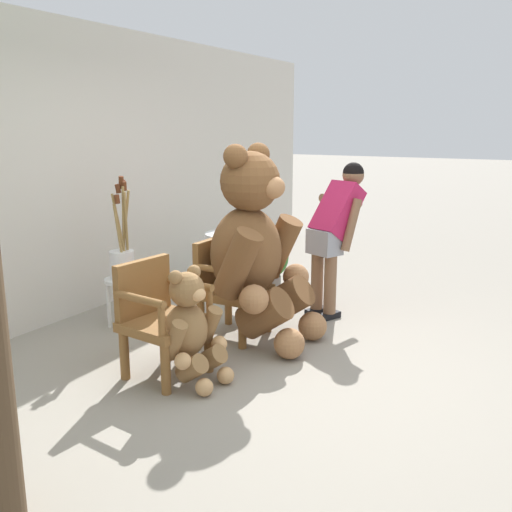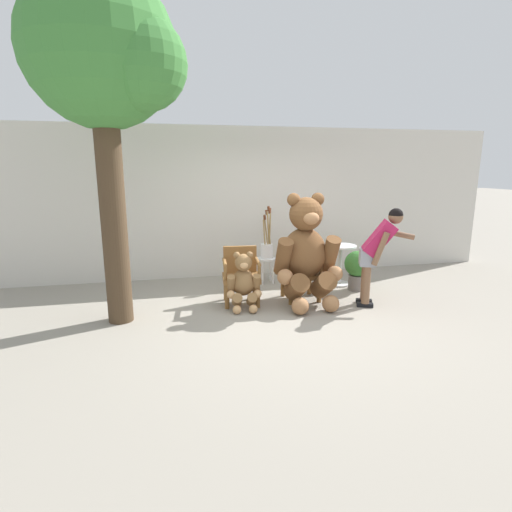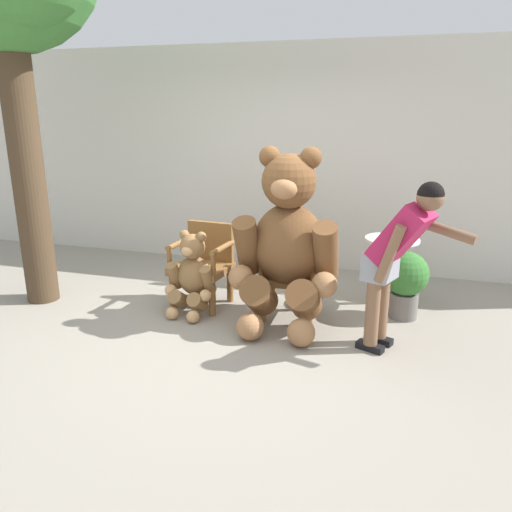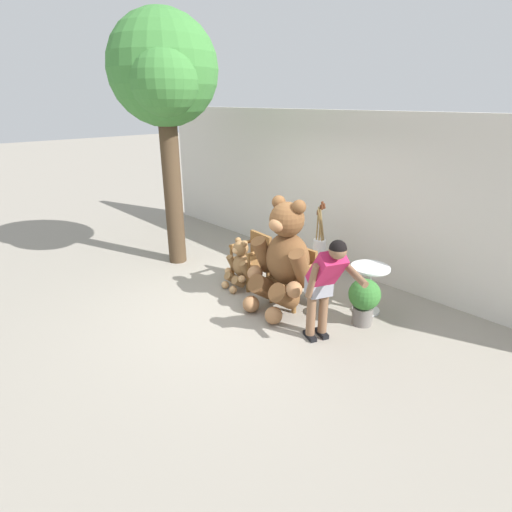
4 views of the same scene
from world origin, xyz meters
name	(u,v)px [view 4 (image 4 of 4)]	position (x,y,z in m)	size (l,w,h in m)	color
ground_plane	(240,305)	(0.00, 0.00, 0.00)	(60.00, 60.00, 0.00)	gray
back_wall	(340,193)	(0.00, 2.40, 1.40)	(10.00, 0.16, 2.80)	beige
wooden_chair_left	(253,258)	(-0.47, 0.71, 0.46)	(0.61, 0.57, 0.86)	brown
wooden_chair_right	(295,274)	(0.48, 0.71, 0.46)	(0.57, 0.53, 0.86)	brown
teddy_bear_large	(284,257)	(0.48, 0.44, 0.83)	(1.02, 0.96, 1.69)	brown
teddy_bear_small	(240,264)	(-0.48, 0.43, 0.42)	(0.52, 0.51, 0.86)	olive
person_visitor	(325,280)	(1.48, 0.13, 0.89)	(0.89, 0.50, 1.49)	black
white_stool	(318,260)	(0.18, 1.67, 0.36)	(0.34, 0.34, 0.46)	white
brush_bucket	(320,243)	(0.18, 1.67, 0.67)	(0.22, 0.22, 0.94)	white
round_side_table	(369,284)	(1.42, 1.28, 0.45)	(0.56, 0.56, 0.72)	silver
patio_tree	(164,76)	(-2.14, 0.27, 3.31)	(1.93, 1.84, 4.34)	#473523
potted_plant	(364,298)	(1.58, 0.92, 0.40)	(0.44, 0.44, 0.68)	slate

